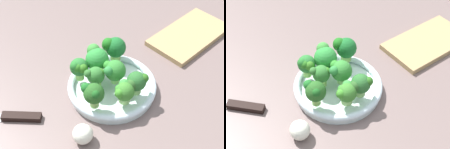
{
  "view_description": "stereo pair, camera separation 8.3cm",
  "coord_description": "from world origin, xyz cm",
  "views": [
    {
      "loc": [
        -53.54,
        -28.07,
        64.7
      ],
      "look_at": [
        -0.83,
        -1.56,
        6.09
      ],
      "focal_mm": 53.28,
      "sensor_mm": 36.0,
      "label": 1
    },
    {
      "loc": [
        -49.3,
        -35.21,
        64.7
      ],
      "look_at": [
        -0.83,
        -1.56,
        6.09
      ],
      "focal_mm": 53.28,
      "sensor_mm": 36.0,
      "label": 2
    }
  ],
  "objects": [
    {
      "name": "garlic_bulb",
      "position": [
        -17.5,
        -2.54,
        2.38
      ],
      "size": [
        4.77,
        4.77,
        4.77
      ],
      "primitive_type": "sphere",
      "color": "white",
      "rests_on": "ground_plane"
    },
    {
      "name": "knife",
      "position": [
        -20.86,
        18.25,
        0.55
      ],
      "size": [
        13.19,
        25.21,
        1.5
      ],
      "color": "silver",
      "rests_on": "ground_plane"
    },
    {
      "name": "cutting_board",
      "position": [
        30.2,
        -12.84,
        0.8
      ],
      "size": [
        28.98,
        21.86,
        1.6
      ],
      "primitive_type": "cube",
      "rotation": [
        0.0,
        0.0,
        -0.34
      ],
      "color": "tan",
      "rests_on": "ground_plane"
    },
    {
      "name": "bowl",
      "position": [
        -0.83,
        -1.56,
        1.58
      ],
      "size": [
        23.03,
        23.03,
        3.09
      ],
      "color": "silver",
      "rests_on": "ground_plane"
    },
    {
      "name": "broccoli_floret_6",
      "position": [
        -1.08,
        -8.33,
        6.73
      ],
      "size": [
        5.76,
        5.14,
        6.22
      ],
      "color": "#8CC266",
      "rests_on": "bowl"
    },
    {
      "name": "broccoli_floret_3",
      "position": [
        -4.91,
        -6.77,
        6.4
      ],
      "size": [
        5.57,
        4.74,
        5.7
      ],
      "color": "#97C86A",
      "rests_on": "bowl"
    },
    {
      "name": "broccoli_floret_0",
      "position": [
        -0.35,
        -1.85,
        6.99
      ],
      "size": [
        5.81,
        5.8,
        6.6
      ],
      "color": "#8CCC69",
      "rests_on": "bowl"
    },
    {
      "name": "ground_plane",
      "position": [
        0.0,
        0.0,
        -1.25
      ],
      "size": [
        130.0,
        130.0,
        2.5
      ],
      "primitive_type": "cube",
      "color": "#715D5A"
    },
    {
      "name": "broccoli_floret_1",
      "position": [
        -9.46,
        -1.0,
        7.3
      ],
      "size": [
        4.99,
        5.8,
        6.74
      ],
      "color": "#85B453",
      "rests_on": "bowl"
    },
    {
      "name": "broccoli_floret_7",
      "position": [
        -3.76,
        1.5,
        6.77
      ],
      "size": [
        4.55,
        4.59,
        6.11
      ],
      "color": "#88BD54",
      "rests_on": "bowl"
    },
    {
      "name": "broccoli_floret_2",
      "position": [
        -3.38,
        6.48,
        7.14
      ],
      "size": [
        4.86,
        5.06,
        6.37
      ],
      "color": "#8CD05B",
      "rests_on": "bowl"
    },
    {
      "name": "broccoli_floret_4",
      "position": [
        7.5,
        2.21,
        7.36
      ],
      "size": [
        5.56,
        6.45,
        7.1
      ],
      "color": "#88BD57",
      "rests_on": "bowl"
    },
    {
      "name": "broccoli_floret_5",
      "position": [
        1.37,
        4.08,
        7.74
      ],
      "size": [
        6.14,
        6.58,
        7.73
      ],
      "color": "#A0D263",
      "rests_on": "bowl"
    }
  ]
}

